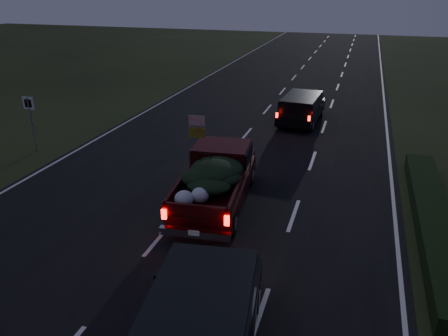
% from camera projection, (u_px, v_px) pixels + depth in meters
% --- Properties ---
extents(ground, '(120.00, 120.00, 0.00)m').
position_uv_depth(ground, '(160.00, 237.00, 13.05)').
color(ground, black).
rests_on(ground, ground).
extents(road_asphalt, '(14.00, 120.00, 0.02)m').
position_uv_depth(road_asphalt, '(160.00, 237.00, 13.05)').
color(road_asphalt, black).
rests_on(road_asphalt, ground).
extents(hedge_row, '(1.00, 10.00, 0.60)m').
position_uv_depth(hedge_row, '(433.00, 220.00, 13.41)').
color(hedge_row, black).
rests_on(hedge_row, ground).
extents(route_sign, '(0.55, 0.08, 2.50)m').
position_uv_depth(route_sign, '(30.00, 115.00, 19.15)').
color(route_sign, gray).
rests_on(route_sign, ground).
extents(pickup_truck, '(2.54, 5.44, 2.76)m').
position_uv_depth(pickup_truck, '(216.00, 176.00, 14.66)').
color(pickup_truck, '#390709').
rests_on(pickup_truck, ground).
extents(lead_suv, '(2.09, 4.44, 1.25)m').
position_uv_depth(lead_suv, '(301.00, 106.00, 23.32)').
color(lead_suv, black).
rests_on(lead_suv, ground).
extents(rear_suv, '(2.69, 5.03, 1.38)m').
position_uv_depth(rear_suv, '(200.00, 323.00, 8.31)').
color(rear_suv, black).
rests_on(rear_suv, ground).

